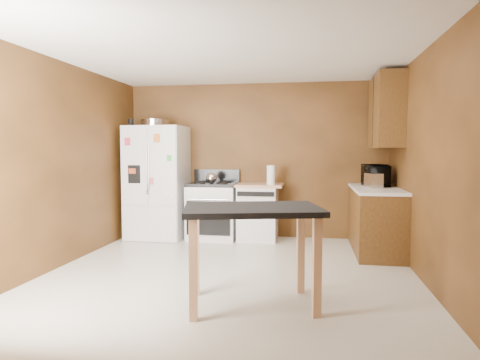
% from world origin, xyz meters
% --- Properties ---
extents(floor, '(4.50, 4.50, 0.00)m').
position_xyz_m(floor, '(0.00, 0.00, 0.00)').
color(floor, beige).
rests_on(floor, ground).
extents(ceiling, '(4.50, 4.50, 0.00)m').
position_xyz_m(ceiling, '(0.00, 0.00, 2.50)').
color(ceiling, white).
rests_on(ceiling, ground).
extents(wall_back, '(4.20, 0.00, 4.20)m').
position_xyz_m(wall_back, '(0.00, 2.25, 1.25)').
color(wall_back, brown).
rests_on(wall_back, ground).
extents(wall_front, '(4.20, 0.00, 4.20)m').
position_xyz_m(wall_front, '(0.00, -2.25, 1.25)').
color(wall_front, brown).
rests_on(wall_front, ground).
extents(wall_left, '(0.00, 4.50, 4.50)m').
position_xyz_m(wall_left, '(-2.10, 0.00, 1.25)').
color(wall_left, brown).
rests_on(wall_left, ground).
extents(wall_right, '(0.00, 4.50, 4.50)m').
position_xyz_m(wall_right, '(2.10, 0.00, 1.25)').
color(wall_right, brown).
rests_on(wall_right, ground).
extents(roasting_pan, '(0.44, 0.44, 0.11)m').
position_xyz_m(roasting_pan, '(-1.58, 1.89, 1.86)').
color(roasting_pan, silver).
rests_on(roasting_pan, refrigerator).
extents(pen_cup, '(0.08, 0.08, 0.12)m').
position_xyz_m(pen_cup, '(-1.96, 1.80, 1.86)').
color(pen_cup, black).
rests_on(pen_cup, refrigerator).
extents(kettle, '(0.17, 0.17, 0.17)m').
position_xyz_m(kettle, '(-0.64, 1.80, 0.98)').
color(kettle, silver).
rests_on(kettle, gas_range).
extents(paper_towel, '(0.13, 0.13, 0.30)m').
position_xyz_m(paper_towel, '(0.30, 1.83, 1.04)').
color(paper_towel, white).
rests_on(paper_towel, dishwasher).
extents(green_canister, '(0.10, 0.10, 0.11)m').
position_xyz_m(green_canister, '(0.30, 1.99, 0.94)').
color(green_canister, '#3EA158').
rests_on(green_canister, dishwasher).
extents(toaster, '(0.24, 0.31, 0.20)m').
position_xyz_m(toaster, '(1.76, 1.45, 1.00)').
color(toaster, silver).
rests_on(toaster, right_cabinets).
extents(microwave, '(0.43, 0.56, 0.28)m').
position_xyz_m(microwave, '(1.83, 1.71, 1.04)').
color(microwave, black).
rests_on(microwave, right_cabinets).
extents(refrigerator, '(0.90, 0.80, 1.80)m').
position_xyz_m(refrigerator, '(-1.55, 1.86, 0.90)').
color(refrigerator, white).
rests_on(refrigerator, ground).
extents(gas_range, '(0.76, 0.68, 1.10)m').
position_xyz_m(gas_range, '(-0.64, 1.92, 0.46)').
color(gas_range, white).
rests_on(gas_range, ground).
extents(dishwasher, '(0.78, 0.63, 0.89)m').
position_xyz_m(dishwasher, '(0.08, 1.95, 0.45)').
color(dishwasher, white).
rests_on(dishwasher, ground).
extents(right_cabinets, '(0.63, 1.58, 2.45)m').
position_xyz_m(right_cabinets, '(1.84, 1.48, 0.91)').
color(right_cabinets, brown).
rests_on(right_cabinets, ground).
extents(island, '(1.37, 1.07, 0.91)m').
position_xyz_m(island, '(0.38, -0.91, 0.77)').
color(island, black).
rests_on(island, ground).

